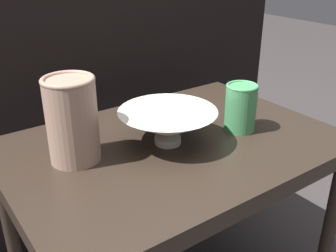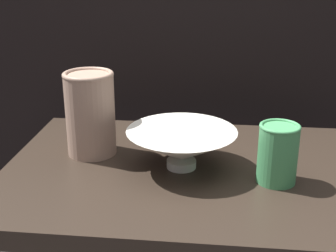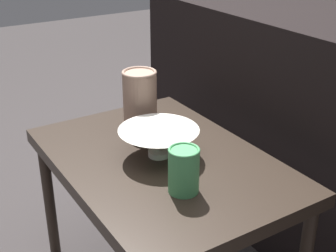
% 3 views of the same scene
% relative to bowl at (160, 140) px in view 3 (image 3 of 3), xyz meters
% --- Properties ---
extents(table, '(0.77, 0.54, 0.48)m').
position_rel_bowl_xyz_m(table, '(0.02, -0.00, -0.10)').
color(table, '#2D231C').
rests_on(table, ground_plane).
extents(couch_backdrop, '(1.42, 0.50, 0.80)m').
position_rel_bowl_xyz_m(couch_backdrop, '(0.02, 0.62, -0.12)').
color(couch_backdrop, black).
rests_on(couch_backdrop, ground_plane).
extents(bowl, '(0.23, 0.23, 0.08)m').
position_rel_bowl_xyz_m(bowl, '(0.00, 0.00, 0.00)').
color(bowl, silver).
rests_on(bowl, table).
extents(vase_textured_left, '(0.11, 0.11, 0.18)m').
position_rel_bowl_xyz_m(vase_textured_left, '(-0.20, 0.05, 0.05)').
color(vase_textured_left, tan).
rests_on(vase_textured_left, table).
extents(vase_colorful_right, '(0.08, 0.08, 0.12)m').
position_rel_bowl_xyz_m(vase_colorful_right, '(0.19, -0.05, 0.01)').
color(vase_colorful_right, '#47995B').
rests_on(vase_colorful_right, table).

